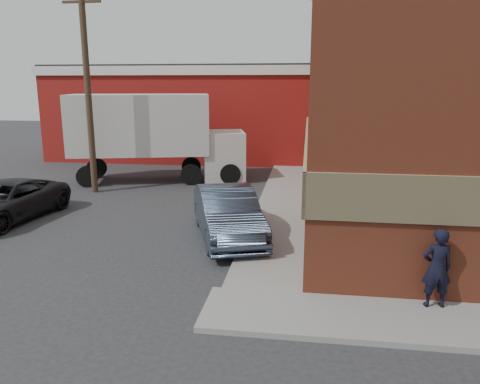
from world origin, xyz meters
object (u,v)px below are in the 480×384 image
at_px(warehouse, 190,111).
at_px(man, 437,268).
at_px(box_truck, 158,132).
at_px(suv_a, 5,201).
at_px(sedan, 228,214).
at_px(utility_pole, 87,79).

height_order(warehouse, man, warehouse).
height_order(warehouse, box_truck, warehouse).
xyz_separation_m(man, suv_a, (-12.76, 4.77, -0.28)).
bearing_deg(warehouse, man, -63.36).
bearing_deg(suv_a, warehouse, 86.84).
xyz_separation_m(warehouse, man, (10.16, -20.25, -1.86)).
relative_size(sedan, box_truck, 0.54).
height_order(warehouse, suv_a, warehouse).
relative_size(utility_pole, man, 5.42).
bearing_deg(utility_pole, man, -38.43).
xyz_separation_m(utility_pole, suv_a, (-1.10, -4.48, -4.08)).
xyz_separation_m(utility_pole, man, (11.66, -9.25, -3.80)).
distance_m(sedan, box_truck, 9.35).
bearing_deg(suv_a, box_truck, 72.93).
distance_m(warehouse, utility_pole, 11.27).
relative_size(utility_pole, sedan, 1.94).
relative_size(warehouse, man, 9.82).
height_order(suv_a, box_truck, box_truck).
relative_size(man, sedan, 0.36).
height_order(utility_pole, suv_a, utility_pole).
bearing_deg(suv_a, man, -14.12).
bearing_deg(man, suv_a, -28.48).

